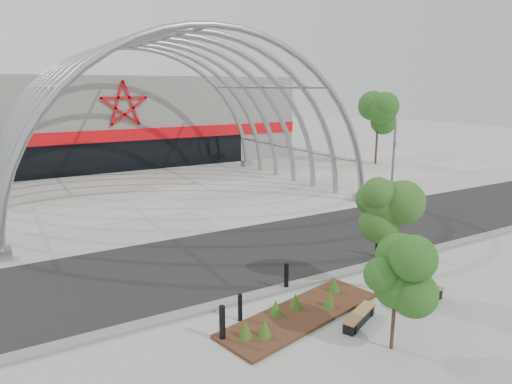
{
  "coord_description": "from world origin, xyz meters",
  "views": [
    {
      "loc": [
        -9.76,
        -12.88,
        7.14
      ],
      "look_at": [
        0.0,
        4.0,
        2.6
      ],
      "focal_mm": 32.0,
      "sensor_mm": 36.0,
      "label": 1
    }
  ],
  "objects_px": {
    "bench_1": "(420,298)",
    "bollard_2": "(286,277)",
    "street_tree_0": "(397,270)",
    "street_tree_1": "(387,214)",
    "signal_pole": "(393,163)",
    "bench_0": "(359,318)"
  },
  "relations": [
    {
      "from": "bench_1",
      "to": "bollard_2",
      "type": "distance_m",
      "value": 4.55
    },
    {
      "from": "street_tree_0",
      "to": "street_tree_1",
      "type": "xyz_separation_m",
      "value": [
        2.45,
        2.79,
        0.51
      ]
    },
    {
      "from": "signal_pole",
      "to": "street_tree_0",
      "type": "relative_size",
      "value": 1.5
    },
    {
      "from": "street_tree_1",
      "to": "bollard_2",
      "type": "bearing_deg",
      "value": 147.86
    },
    {
      "from": "street_tree_1",
      "to": "bench_1",
      "type": "height_order",
      "value": "street_tree_1"
    },
    {
      "from": "bench_1",
      "to": "signal_pole",
      "type": "bearing_deg",
      "value": 47.89
    },
    {
      "from": "street_tree_1",
      "to": "street_tree_0",
      "type": "bearing_deg",
      "value": -131.28
    },
    {
      "from": "signal_pole",
      "to": "bench_1",
      "type": "bearing_deg",
      "value": -132.11
    },
    {
      "from": "street_tree_0",
      "to": "bollard_2",
      "type": "xyz_separation_m",
      "value": [
        -0.45,
        4.6,
        -1.84
      ]
    },
    {
      "from": "bench_0",
      "to": "bollard_2",
      "type": "xyz_separation_m",
      "value": [
        -0.62,
        3.11,
        0.32
      ]
    },
    {
      "from": "signal_pole",
      "to": "bollard_2",
      "type": "distance_m",
      "value": 14.35
    },
    {
      "from": "street_tree_1",
      "to": "bench_1",
      "type": "xyz_separation_m",
      "value": [
        0.36,
        -1.35,
        -2.65
      ]
    },
    {
      "from": "street_tree_1",
      "to": "bollard_2",
      "type": "relative_size",
      "value": 3.94
    },
    {
      "from": "signal_pole",
      "to": "bench_0",
      "type": "xyz_separation_m",
      "value": [
        -11.76,
        -10.05,
        -2.37
      ]
    },
    {
      "from": "signal_pole",
      "to": "street_tree_0",
      "type": "height_order",
      "value": "signal_pole"
    },
    {
      "from": "signal_pole",
      "to": "bollard_2",
      "type": "height_order",
      "value": "signal_pole"
    },
    {
      "from": "street_tree_1",
      "to": "bench_1",
      "type": "distance_m",
      "value": 3.0
    },
    {
      "from": "signal_pole",
      "to": "street_tree_1",
      "type": "height_order",
      "value": "signal_pole"
    },
    {
      "from": "street_tree_1",
      "to": "bollard_2",
      "type": "height_order",
      "value": "street_tree_1"
    },
    {
      "from": "signal_pole",
      "to": "street_tree_1",
      "type": "xyz_separation_m",
      "value": [
        -9.5,
        -8.76,
        0.3
      ]
    },
    {
      "from": "street_tree_0",
      "to": "bollard_2",
      "type": "height_order",
      "value": "street_tree_0"
    },
    {
      "from": "signal_pole",
      "to": "bench_1",
      "type": "distance_m",
      "value": 13.83
    }
  ]
}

